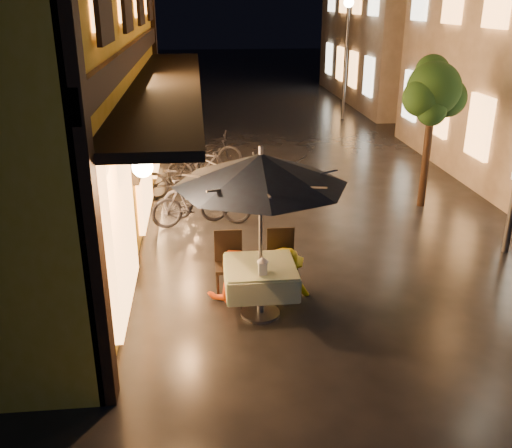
{
  "coord_description": "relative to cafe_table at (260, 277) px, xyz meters",
  "views": [
    {
      "loc": [
        -2.36,
        -6.76,
        4.22
      ],
      "look_at": [
        -1.58,
        0.9,
        1.15
      ],
      "focal_mm": 40.0,
      "sensor_mm": 36.0,
      "label": 1
    }
  ],
  "objects": [
    {
      "name": "bicycle_3",
      "position": [
        -0.73,
        5.69,
        -0.06
      ],
      "size": [
        1.83,
        1.09,
        1.06
      ],
      "primitive_type": "imported",
      "rotation": [
        0.0,
        0.0,
        1.21
      ],
      "color": "black",
      "rests_on": "ground"
    },
    {
      "name": "cafe_table",
      "position": [
        0.0,
        0.0,
        0.0
      ],
      "size": [
        0.99,
        0.99,
        0.78
      ],
      "color": "#59595E",
      "rests_on": "ground"
    },
    {
      "name": "bicycle_4",
      "position": [
        -0.6,
        7.52,
        -0.1
      ],
      "size": [
        1.94,
        0.89,
        0.98
      ],
      "primitive_type": "imported",
      "rotation": [
        0.0,
        0.0,
        1.44
      ],
      "color": "black",
      "rests_on": "ground"
    },
    {
      "name": "street_tree",
      "position": [
        3.99,
        4.21,
        1.83
      ],
      "size": [
        1.43,
        1.2,
        3.15
      ],
      "color": "black",
      "rests_on": "ground"
    },
    {
      "name": "east_building_far",
      "position": [
        9.07,
        17.7,
        3.07
      ],
      "size": [
        7.3,
        10.3,
        7.3
      ],
      "color": "#BDA898",
      "rests_on": "ground"
    },
    {
      "name": "patio_umbrella",
      "position": [
        0.0,
        0.0,
        1.56
      ],
      "size": [
        2.32,
        2.32,
        2.46
      ],
      "color": "#59595E",
      "rests_on": "ground"
    },
    {
      "name": "person_orange",
      "position": [
        -0.38,
        0.54,
        0.17
      ],
      "size": [
        0.81,
        0.67,
        1.51
      ],
      "primitive_type": "imported",
      "rotation": [
        0.0,
        0.0,
        3.29
      ],
      "color": "#C9400C",
      "rests_on": "ground"
    },
    {
      "name": "cafe_chair_right",
      "position": [
        0.4,
        0.74,
        -0.05
      ],
      "size": [
        0.42,
        0.42,
        0.97
      ],
      "color": "black",
      "rests_on": "ground"
    },
    {
      "name": "bicycle_1",
      "position": [
        -0.98,
        3.57,
        -0.11
      ],
      "size": [
        1.66,
        0.89,
        0.96
      ],
      "primitive_type": "imported",
      "rotation": [
        0.0,
        0.0,
        1.86
      ],
      "color": "black",
      "rests_on": "ground"
    },
    {
      "name": "table_lantern",
      "position": [
        0.0,
        -0.27,
        0.33
      ],
      "size": [
        0.16,
        0.16,
        0.25
      ],
      "color": "white",
      "rests_on": "cafe_table"
    },
    {
      "name": "cafe_chair_left",
      "position": [
        -0.4,
        0.74,
        -0.05
      ],
      "size": [
        0.42,
        0.42,
        0.97
      ],
      "color": "black",
      "rests_on": "ground"
    },
    {
      "name": "bicycle_2",
      "position": [
        -1.21,
        5.01,
        -0.11
      ],
      "size": [
        1.94,
        1.24,
        0.96
      ],
      "primitive_type": "imported",
      "rotation": [
        0.0,
        0.0,
        1.21
      ],
      "color": "black",
      "rests_on": "ground"
    },
    {
      "name": "bicycle_0",
      "position": [
        -0.67,
        3.76,
        -0.1
      ],
      "size": [
        1.95,
        1.17,
        0.97
      ],
      "primitive_type": "imported",
      "rotation": [
        0.0,
        0.0,
        1.26
      ],
      "color": "black",
      "rests_on": "ground"
    },
    {
      "name": "ground",
      "position": [
        1.58,
        -0.3,
        -0.59
      ],
      "size": [
        90.0,
        90.0,
        0.0
      ],
      "primitive_type": "plane",
      "color": "black",
      "rests_on": "ground"
    },
    {
      "name": "person_yellow",
      "position": [
        0.43,
        0.5,
        0.16
      ],
      "size": [
        1.03,
        0.67,
        1.5
      ],
      "primitive_type": "imported",
      "rotation": [
        0.0,
        0.0,
        3.26
      ],
      "color": "#D1B703",
      "rests_on": "ground"
    },
    {
      "name": "streetlamp_far",
      "position": [
        4.58,
        13.7,
        2.33
      ],
      "size": [
        0.36,
        0.36,
        4.23
      ],
      "color": "#59595E",
      "rests_on": "ground"
    }
  ]
}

